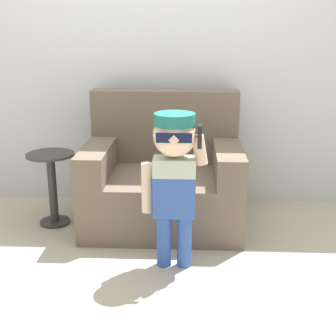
# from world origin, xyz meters

# --- Properties ---
(ground_plane) EXTENTS (10.00, 10.00, 0.00)m
(ground_plane) POSITION_xyz_m (0.00, 0.00, 0.00)
(ground_plane) COLOR #BCB29E
(wall_back) EXTENTS (10.00, 0.05, 2.60)m
(wall_back) POSITION_xyz_m (0.00, 0.71, 1.30)
(wall_back) COLOR silver
(wall_back) RESTS_ON ground_plane
(armchair) EXTENTS (1.13, 0.86, 0.96)m
(armchair) POSITION_xyz_m (0.13, 0.23, 0.34)
(armchair) COLOR #6B5B4C
(armchair) RESTS_ON ground_plane
(person_child) EXTENTS (0.39, 0.29, 0.96)m
(person_child) POSITION_xyz_m (0.23, -0.48, 0.64)
(person_child) COLOR #3356AD
(person_child) RESTS_ON ground_plane
(side_table) EXTENTS (0.34, 0.34, 0.55)m
(side_table) POSITION_xyz_m (-0.69, 0.13, 0.33)
(side_table) COLOR #333333
(side_table) RESTS_ON ground_plane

